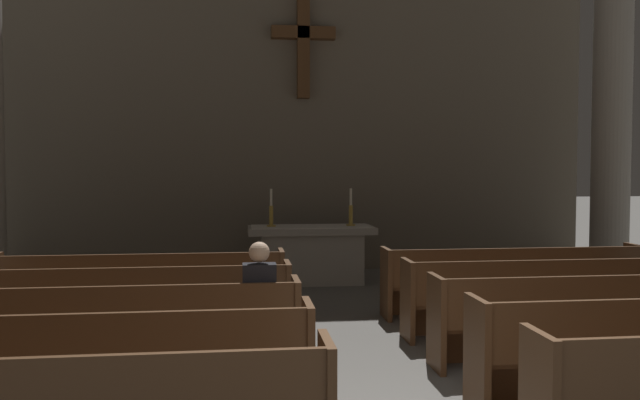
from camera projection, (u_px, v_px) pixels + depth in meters
name	position (u px, v px, depth m)	size (l,w,h in m)	color
pew_left_row_2	(77.00, 369.00, 5.02)	(3.64, 0.50, 0.95)	brown
pew_left_row_3	(106.00, 333.00, 6.13)	(3.64, 0.50, 0.95)	brown
pew_left_row_4	(127.00, 307.00, 7.25)	(3.64, 0.50, 0.95)	brown
pew_left_row_5	(142.00, 289.00, 8.37)	(3.64, 0.50, 0.95)	brown
pew_right_row_3	(605.00, 318.00, 6.75)	(3.64, 0.50, 0.95)	brown
pew_right_row_4	(553.00, 297.00, 7.86)	(3.64, 0.50, 0.95)	brown
pew_right_row_5	(514.00, 281.00, 8.98)	(3.64, 0.50, 0.95)	brown
column_right_second	(612.00, 80.00, 11.38)	(0.98, 0.98, 7.30)	#9E998E
altar	(311.00, 253.00, 11.46)	(2.20, 0.90, 1.01)	#A8A399
candlestick_left	(271.00, 214.00, 11.34)	(0.16, 0.16, 0.66)	#B79338
candlestick_right	(351.00, 214.00, 11.51)	(0.16, 0.16, 0.66)	#B79338
apse_with_cross	(302.00, 70.00, 12.93)	(11.47, 0.48, 7.91)	#706656
lone_worshipper	(259.00, 305.00, 6.34)	(0.32, 0.43, 1.32)	#26262B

